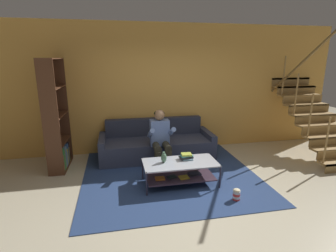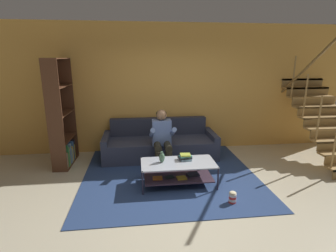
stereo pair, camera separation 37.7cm
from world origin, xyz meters
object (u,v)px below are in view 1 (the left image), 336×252
Objects in this scene: couch at (156,145)px; popcorn_tub at (236,195)px; coffee_table at (180,169)px; bookshelf at (56,131)px; vase at (164,157)px; person_seated_center at (161,137)px; book_stack at (186,157)px.

popcorn_tub is (0.92, -2.10, -0.17)m from couch.
popcorn_tub is (0.72, -0.71, -0.17)m from coffee_table.
coffee_table is at bearing -28.36° from bookshelf.
coffee_table is 6.77× the size of vase.
vase is 2.26m from bookshelf.
person_seated_center reaches higher than coffee_table.
popcorn_tub is at bearing -32.94° from bookshelf.
book_stack is (0.34, -0.73, -0.17)m from person_seated_center.
person_seated_center is at bearing 102.85° from coffee_table.
couch is at bearing 5.60° from bookshelf.
book_stack is at bearing -24.65° from bookshelf.
couch is 2.13× the size of person_seated_center.
couch is 0.65m from person_seated_center.
bookshelf is (-2.02, 0.35, 0.14)m from person_seated_center.
bookshelf is at bearing 155.35° from book_stack.
person_seated_center is 4.67× the size of book_stack.
coffee_table is (0.19, -1.39, 0.00)m from couch.
vase is (-0.28, 0.05, 0.23)m from coffee_table.
coffee_table is 6.59× the size of popcorn_tub.
bookshelf reaches higher than coffee_table.
bookshelf is 3.56m from popcorn_tub.
couch is 1.33m from book_stack.
person_seated_center is 1.88m from popcorn_tub.
vase is 0.76× the size of book_stack.
book_stack reaches higher than popcorn_tub.
book_stack is 1.28× the size of popcorn_tub.
book_stack is (0.34, -1.28, 0.19)m from couch.
book_stack is 2.61m from bookshelf.
person_seated_center is at bearing 114.71° from book_stack.
bookshelf is at bearing 151.64° from coffee_table.
vase is 0.09× the size of bookshelf.
person_seated_center is 0.93m from coffee_table.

